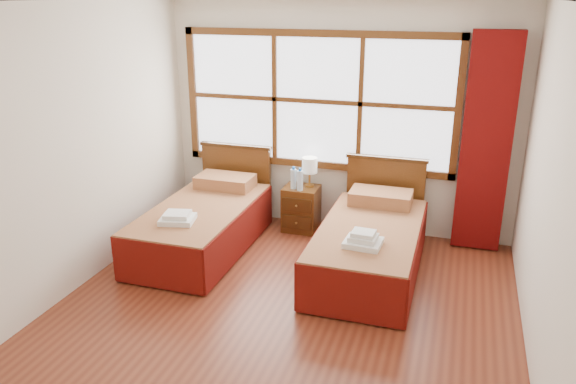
% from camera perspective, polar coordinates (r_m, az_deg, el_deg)
% --- Properties ---
extents(floor, '(4.50, 4.50, 0.00)m').
position_cam_1_polar(floor, '(4.91, -1.24, -13.17)').
color(floor, brown).
rests_on(floor, ground).
extents(ceiling, '(4.50, 4.50, 0.00)m').
position_cam_1_polar(ceiling, '(4.13, -1.51, 18.82)').
color(ceiling, white).
rests_on(ceiling, wall_back).
extents(wall_back, '(4.00, 0.00, 4.00)m').
position_cam_1_polar(wall_back, '(6.44, 5.18, 7.37)').
color(wall_back, silver).
rests_on(wall_back, floor).
extents(wall_left, '(0.00, 4.50, 4.50)m').
position_cam_1_polar(wall_left, '(5.31, -22.26, 3.34)').
color(wall_left, silver).
rests_on(wall_left, floor).
extents(wall_right, '(0.00, 4.50, 4.50)m').
position_cam_1_polar(wall_right, '(4.18, 25.55, -1.32)').
color(wall_right, silver).
rests_on(wall_right, floor).
extents(window, '(3.16, 0.06, 1.56)m').
position_cam_1_polar(window, '(6.42, 2.95, 9.21)').
color(window, white).
rests_on(window, wall_back).
extents(curtain, '(0.50, 0.16, 2.30)m').
position_cam_1_polar(curtain, '(6.20, 19.47, 4.60)').
color(curtain, '#6C0B0A').
rests_on(curtain, wall_back).
extents(bed_left, '(0.97, 1.99, 0.94)m').
position_cam_1_polar(bed_left, '(6.19, -8.54, -3.15)').
color(bed_left, '#3E230D').
rests_on(bed_left, floor).
extents(bed_right, '(0.97, 1.99, 0.94)m').
position_cam_1_polar(bed_right, '(5.67, 8.32, -5.30)').
color(bed_right, '#3E230D').
rests_on(bed_right, floor).
extents(nightstand, '(0.40, 0.40, 0.53)m').
position_cam_1_polar(nightstand, '(6.59, 1.34, -1.69)').
color(nightstand, '#5A3113').
rests_on(nightstand, floor).
extents(towels_left, '(0.38, 0.35, 0.10)m').
position_cam_1_polar(towels_left, '(5.69, -11.16, -2.59)').
color(towels_left, white).
rests_on(towels_left, bed_left).
extents(towels_right, '(0.34, 0.31, 0.14)m').
position_cam_1_polar(towels_right, '(5.11, 7.64, -4.84)').
color(towels_right, white).
rests_on(towels_right, bed_right).
extents(lamp, '(0.18, 0.18, 0.34)m').
position_cam_1_polar(lamp, '(6.46, 2.21, 2.65)').
color(lamp, '#B7853A').
rests_on(lamp, nightstand).
extents(bottle_near, '(0.07, 0.07, 0.26)m').
position_cam_1_polar(bottle_near, '(6.42, 0.57, 1.37)').
color(bottle_near, '#C1E3F9').
rests_on(bottle_near, nightstand).
extents(bottle_far, '(0.07, 0.07, 0.26)m').
position_cam_1_polar(bottle_far, '(6.36, 1.22, 1.21)').
color(bottle_far, '#C1E3F9').
rests_on(bottle_far, nightstand).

